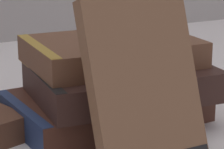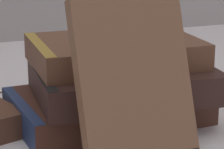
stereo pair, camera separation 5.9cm
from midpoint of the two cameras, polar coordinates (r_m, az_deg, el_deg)
The scene contains 7 objects.
ground_plane at distance 0.61m, azimuth 1.50°, elevation -5.80°, with size 3.00×3.00×0.00m, color silver.
book_flat_bottom at distance 0.63m, azimuth 1.73°, elevation -3.51°, with size 0.23×0.15×0.03m.
book_flat_middle at distance 0.61m, azimuth 3.52°, elevation -0.82°, with size 0.21×0.16×0.04m.
book_flat_top at distance 0.62m, azimuth 2.55°, elevation 2.44°, with size 0.20×0.14×0.03m.
book_leaning_front at distance 0.51m, azimuth 5.66°, elevation -1.47°, with size 0.11×0.07×0.16m.
pocket_watch at distance 0.62m, azimuth 8.11°, elevation 3.90°, with size 0.05×0.06×0.01m.
reading_glasses at distance 0.73m, azimuth -6.42°, elevation -1.98°, with size 0.11×0.06×0.00m.
Camera 2 is at (-0.20, -0.53, 0.23)m, focal length 85.00 mm.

